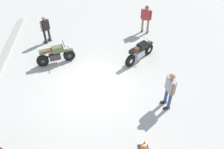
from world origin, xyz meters
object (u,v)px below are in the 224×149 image
motorcycle_black_cruiser (140,52)px  traffic_cone (144,145)px  person_in_gray_shirt (170,88)px  person_in_black_shirt (46,28)px  motorcycle_olive_vintage (55,55)px  person_in_red_shirt (146,17)px

motorcycle_black_cruiser → traffic_cone: size_ratio=3.20×
traffic_cone → person_in_gray_shirt: bearing=-34.9°
person_in_black_shirt → traffic_cone: size_ratio=3.02×
motorcycle_olive_vintage → traffic_cone: motorcycle_olive_vintage is taller
person_in_gray_shirt → motorcycle_black_cruiser: bearing=-88.1°
person_in_red_shirt → person_in_black_shirt: size_ratio=1.09×
person_in_red_shirt → person_in_gray_shirt: size_ratio=1.01×
motorcycle_black_cruiser → person_in_red_shirt: size_ratio=0.98×
person_in_red_shirt → motorcycle_black_cruiser: bearing=-169.8°
motorcycle_olive_vintage → person_in_red_shirt: size_ratio=1.11×
motorcycle_black_cruiser → person_in_red_shirt: bearing=33.8°
person_in_gray_shirt → traffic_cone: person_in_gray_shirt is taller
motorcycle_black_cruiser → person_in_black_shirt: person_in_black_shirt is taller
person_in_gray_shirt → person_in_black_shirt: size_ratio=1.07×
motorcycle_black_cruiser → person_in_gray_shirt: size_ratio=0.99×
person_in_gray_shirt → motorcycle_olive_vintage: bearing=-43.0°
motorcycle_olive_vintage → person_in_gray_shirt: bearing=-51.0°
motorcycle_black_cruiser → traffic_cone: 5.27m
person_in_black_shirt → traffic_cone: (-7.45, -4.15, -0.64)m
traffic_cone → motorcycle_olive_vintage: bearing=32.9°
person_in_gray_shirt → traffic_cone: size_ratio=3.24×
person_in_red_shirt → motorcycle_olive_vintage: bearing=144.8°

